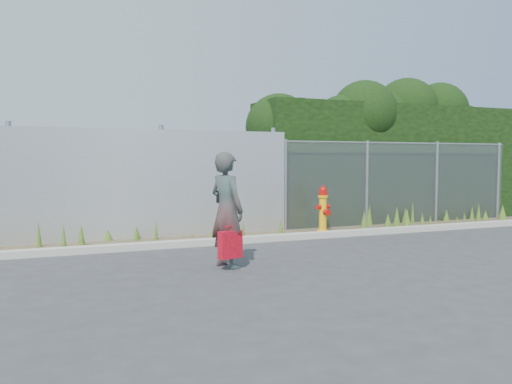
% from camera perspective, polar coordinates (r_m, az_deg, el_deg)
% --- Properties ---
extents(ground, '(80.00, 80.00, 0.00)m').
position_cam_1_polar(ground, '(8.15, 5.67, -7.59)').
color(ground, '#363638').
rests_on(ground, ground).
extents(curb, '(16.00, 0.22, 0.12)m').
position_cam_1_polar(curb, '(9.74, 0.77, -5.34)').
color(curb, '#ABA79A').
rests_on(curb, ground).
extents(weed_strip, '(16.00, 1.26, 0.54)m').
position_cam_1_polar(weed_strip, '(10.64, 2.73, -4.27)').
color(weed_strip, '#4E402C').
rests_on(weed_strip, ground).
extents(corrugated_fence, '(8.50, 0.21, 2.30)m').
position_cam_1_polar(corrugated_fence, '(10.12, -19.23, 0.73)').
color(corrugated_fence, '#B8BBC0').
rests_on(corrugated_fence, ground).
extents(chainlink_fence, '(6.50, 0.07, 2.05)m').
position_cam_1_polar(chainlink_fence, '(12.85, 16.42, 1.06)').
color(chainlink_fence, gray).
rests_on(chainlink_fence, ground).
extents(hedge, '(7.67, 2.07, 3.83)m').
position_cam_1_polar(hedge, '(13.74, 14.19, 5.53)').
color(hedge, black).
rests_on(hedge, ground).
extents(fire_hydrant, '(0.35, 0.31, 1.04)m').
position_cam_1_polar(fire_hydrant, '(10.97, 7.67, -2.01)').
color(fire_hydrant, '#FFB90D').
rests_on(fire_hydrant, ground).
extents(woman, '(0.62, 0.73, 1.71)m').
position_cam_1_polar(woman, '(7.37, -3.38, -2.06)').
color(woman, '#0F625A').
rests_on(woman, ground).
extents(red_tote_bag, '(0.36, 0.13, 0.47)m').
position_cam_1_polar(red_tote_bag, '(7.22, -2.97, -6.01)').
color(red_tote_bag, '#A1090B').
extents(black_shoulder_bag, '(0.24, 0.10, 0.18)m').
position_cam_1_polar(black_shoulder_bag, '(7.57, -3.61, -0.56)').
color(black_shoulder_bag, black).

